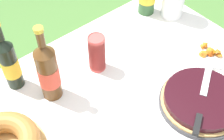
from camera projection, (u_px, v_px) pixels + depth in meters
name	position (u px, v px, depth m)	size (l,w,h in m)	color
garden_table	(115.00, 124.00, 1.27)	(1.47, 0.99, 0.74)	#A87A47
tablecloth	(115.00, 116.00, 1.22)	(1.48, 1.00, 0.10)	white
berry_tart	(201.00, 101.00, 1.22)	(0.33, 0.33, 0.06)	#38383D
serving_knife	(202.00, 101.00, 1.17)	(0.34, 0.21, 0.01)	silver
cup_stack	(97.00, 53.00, 1.31)	(0.07, 0.07, 0.18)	#E04C47
cider_bottle_amber	(48.00, 72.00, 1.18)	(0.08, 0.08, 0.35)	brown
juice_bottle_red	(9.00, 63.00, 1.22)	(0.07, 0.07, 0.33)	black
snack_plate_left	(210.00, 53.00, 1.42)	(0.20, 0.20, 0.06)	white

